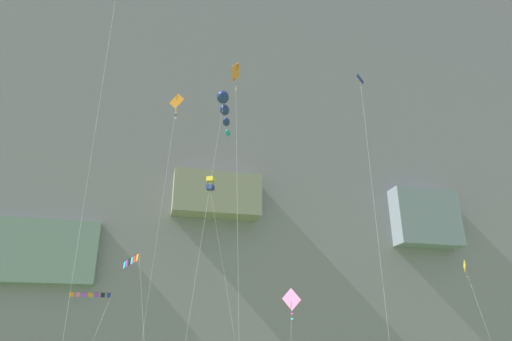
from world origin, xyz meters
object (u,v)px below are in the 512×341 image
kite_box_low_center (211,184)px  kite_diamond_far_left (363,101)px  kite_diamond_high_center (174,119)px  kite_diamond_high_right (236,79)px  kite_banner_upper_left (90,301)px  kite_diamond_front_field (467,272)px  kite_diamond_mid_right (292,301)px  kite_delta_low_right (112,1)px  kite_windsock_low_left (224,109)px  kite_banner_near_cliff (131,265)px

kite_box_low_center → kite_diamond_far_left: size_ratio=0.64×
kite_diamond_high_center → kite_diamond_high_right: bearing=-50.9°
kite_diamond_high_center → kite_banner_upper_left: bearing=150.4°
kite_diamond_front_field → kite_box_low_center: (-26.58, 2.96, 8.50)m
kite_diamond_high_right → kite_diamond_high_center: size_ratio=1.02×
kite_diamond_mid_right → kite_banner_upper_left: 19.48m
kite_delta_low_right → kite_diamond_front_field: 43.36m
kite_windsock_low_left → kite_diamond_high_right: (0.53, -2.19, 1.63)m
kite_banner_upper_left → kite_diamond_high_center: 16.81m
kite_delta_low_right → kite_diamond_high_center: (6.22, 3.54, -9.03)m
kite_windsock_low_left → kite_diamond_high_center: size_ratio=0.91×
kite_diamond_mid_right → kite_diamond_high_center: bearing=-147.9°
kite_box_low_center → kite_diamond_front_field: bearing=-6.4°
kite_diamond_front_field → kite_banner_upper_left: bearing=-178.5°
kite_diamond_far_left → kite_diamond_mid_right: 21.95m
kite_diamond_far_left → kite_banner_near_cliff: (-21.64, -3.77, -18.65)m
kite_windsock_low_left → kite_diamond_far_left: size_ratio=0.74×
kite_diamond_front_field → kite_box_low_center: 28.06m
kite_delta_low_right → kite_diamond_high_right: bearing=-10.7°
kite_diamond_high_right → kite_banner_near_cliff: (-6.84, 2.62, -14.93)m
kite_windsock_low_left → kite_diamond_high_center: kite_diamond_high_center is taller
kite_diamond_far_left → kite_box_low_center: bearing=157.4°
kite_diamond_mid_right → kite_diamond_far_left: bearing=-51.2°
kite_banner_upper_left → kite_diamond_high_center: (5.46, -3.10, 15.59)m
kite_diamond_high_right → kite_delta_low_right: bearing=169.3°
kite_diamond_mid_right → kite_banner_upper_left: kite_diamond_mid_right is taller
kite_delta_low_right → kite_windsock_low_left: size_ratio=1.40×
kite_box_low_center → kite_delta_low_right: bearing=-135.2°
kite_diamond_front_field → kite_box_low_center: bearing=173.6°
kite_diamond_high_right → kite_banner_near_cliff: 16.63m
kite_windsock_low_left → kite_diamond_high_right: 2.78m
kite_diamond_high_center → kite_box_low_center: bearing=57.8°
kite_delta_low_right → kite_banner_near_cliff: 22.99m
kite_banner_near_cliff → kite_box_low_center: bearing=56.0°
kite_delta_low_right → kite_banner_near_cliff: kite_delta_low_right is taller
kite_box_low_center → kite_windsock_low_left: size_ratio=0.87×
kite_diamond_mid_right → kite_banner_near_cliff: size_ratio=0.96×
kite_diamond_front_field → kite_banner_near_cliff: bearing=-168.1°
kite_diamond_mid_right → kite_banner_upper_left: size_ratio=1.20×
kite_diamond_mid_right → kite_diamond_high_right: kite_diamond_high_right is taller
kite_diamond_mid_right → kite_diamond_high_center: 21.48m
kite_windsock_low_left → kite_banner_upper_left: (-9.46, 6.49, -15.28)m
kite_diamond_high_center → kite_delta_low_right: bearing=-150.3°
kite_banner_upper_left → kite_diamond_high_right: 21.47m
kite_delta_low_right → kite_banner_near_cliff: (3.90, 0.59, -22.65)m
kite_diamond_front_field → kite_diamond_high_right: bearing=-160.0°
kite_delta_low_right → kite_diamond_high_right: kite_delta_low_right is taller
kite_delta_low_right → kite_diamond_far_left: bearing=9.7°
kite_diamond_far_left → kite_diamond_high_center: kite_diamond_far_left is taller
kite_diamond_high_center → kite_banner_near_cliff: size_ratio=2.64×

